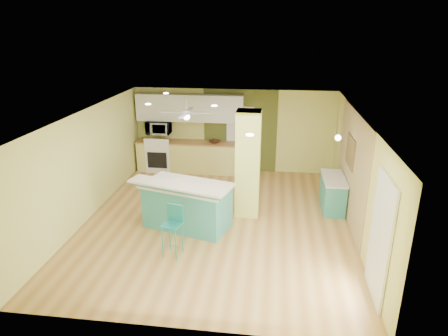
% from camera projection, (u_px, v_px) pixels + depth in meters
% --- Properties ---
extents(floor, '(6.00, 7.00, 0.01)m').
position_uv_depth(floor, '(217.00, 221.00, 9.23)').
color(floor, '#A5733A').
rests_on(floor, ground).
extents(ceiling, '(6.00, 7.00, 0.01)m').
position_uv_depth(ceiling, '(217.00, 114.00, 8.37)').
color(ceiling, white).
rests_on(ceiling, wall_back).
extents(wall_back, '(6.00, 0.01, 2.50)m').
position_uv_depth(wall_back, '(234.00, 131.00, 12.07)').
color(wall_back, '#D6D572').
rests_on(wall_back, floor).
extents(wall_front, '(6.00, 0.01, 2.50)m').
position_uv_depth(wall_front, '(180.00, 257.00, 5.53)').
color(wall_front, '#D6D572').
rests_on(wall_front, floor).
extents(wall_left, '(0.01, 7.00, 2.50)m').
position_uv_depth(wall_left, '(88.00, 164.00, 9.16)').
color(wall_left, '#D6D572').
rests_on(wall_left, floor).
extents(wall_right, '(0.01, 7.00, 2.50)m').
position_uv_depth(wall_right, '(357.00, 177.00, 8.44)').
color(wall_right, '#D6D572').
rests_on(wall_right, floor).
extents(wood_panel, '(0.02, 3.40, 2.50)m').
position_uv_depth(wood_panel, '(352.00, 167.00, 9.00)').
color(wood_panel, '#9B8258').
rests_on(wood_panel, floor).
extents(olive_accent, '(2.20, 0.02, 2.50)m').
position_uv_depth(olive_accent, '(240.00, 131.00, 12.03)').
color(olive_accent, '#4E5321').
rests_on(olive_accent, floor).
extents(interior_door, '(0.82, 0.05, 2.00)m').
position_uv_depth(interior_door, '(240.00, 139.00, 12.09)').
color(interior_door, white).
rests_on(interior_door, floor).
extents(french_door, '(0.04, 1.08, 2.10)m').
position_uv_depth(french_door, '(380.00, 239.00, 6.36)').
color(french_door, white).
rests_on(french_door, floor).
extents(column, '(0.55, 0.55, 2.50)m').
position_uv_depth(column, '(248.00, 164.00, 9.19)').
color(column, '#C9D562').
rests_on(column, floor).
extents(kitchen_run, '(3.25, 0.63, 0.94)m').
position_uv_depth(kitchen_run, '(190.00, 156.00, 12.21)').
color(kitchen_run, '#DBD372').
rests_on(kitchen_run, floor).
extents(stove, '(0.76, 0.66, 1.08)m').
position_uv_depth(stove, '(160.00, 156.00, 12.32)').
color(stove, white).
rests_on(stove, floor).
extents(upper_cabinets, '(3.20, 0.34, 0.80)m').
position_uv_depth(upper_cabinets, '(190.00, 108.00, 11.82)').
color(upper_cabinets, silver).
rests_on(upper_cabinets, wall_back).
extents(microwave, '(0.70, 0.48, 0.39)m').
position_uv_depth(microwave, '(159.00, 128.00, 12.02)').
color(microwave, white).
rests_on(microwave, wall_back).
extents(ceiling_fan, '(1.41, 1.41, 0.61)m').
position_uv_depth(ceiling_fan, '(186.00, 113.00, 10.52)').
color(ceiling_fan, silver).
rests_on(ceiling_fan, ceiling).
extents(pendant_lamp, '(0.14, 0.14, 0.69)m').
position_uv_depth(pendant_lamp, '(338.00, 138.00, 8.96)').
color(pendant_lamp, silver).
rests_on(pendant_lamp, ceiling).
extents(wall_decor, '(0.03, 0.90, 0.70)m').
position_uv_depth(wall_decor, '(351.00, 152.00, 9.09)').
color(wall_decor, brown).
rests_on(wall_decor, wood_panel).
extents(peninsula, '(2.28, 1.66, 1.16)m').
position_uv_depth(peninsula, '(187.00, 205.00, 8.80)').
color(peninsula, teal).
rests_on(peninsula, floor).
extents(bar_stool, '(0.42, 0.42, 1.03)m').
position_uv_depth(bar_stool, '(173.00, 222.00, 7.70)').
color(bar_stool, teal).
rests_on(bar_stool, floor).
extents(side_counter, '(0.53, 1.25, 0.81)m').
position_uv_depth(side_counter, '(333.00, 193.00, 9.74)').
color(side_counter, teal).
rests_on(side_counter, floor).
extents(fruit_bowl, '(0.43, 0.43, 0.08)m').
position_uv_depth(fruit_bowl, '(215.00, 142.00, 11.92)').
color(fruit_bowl, '#352015').
rests_on(fruit_bowl, kitchen_run).
extents(canister, '(0.13, 0.13, 0.15)m').
position_uv_depth(canister, '(180.00, 183.00, 8.55)').
color(canister, yellow).
rests_on(canister, peninsula).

